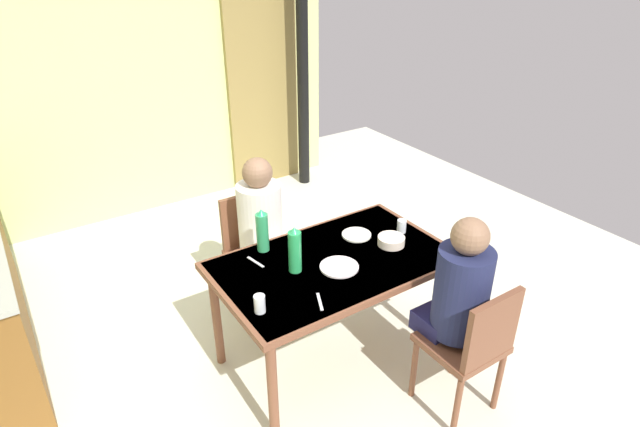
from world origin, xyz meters
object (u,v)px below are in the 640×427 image
object	(u,v)px
person_near_diner	(460,289)
water_bottle_green_far	(262,231)
person_far_diner	(261,219)
serving_bowl_center	(391,241)
water_bottle_green_near	(295,250)
chair_far_diner	(254,247)
chair_near_diner	(472,344)
dining_table	(334,271)

from	to	relation	value
person_near_diner	water_bottle_green_far	distance (m)	1.20
person_far_diner	serving_bowl_center	size ratio (longest dim) A/B	4.53
water_bottle_green_near	water_bottle_green_far	xyz separation A→B (m)	(-0.05, 0.30, -0.00)
water_bottle_green_near	serving_bowl_center	xyz separation A→B (m)	(0.65, -0.09, -0.11)
chair_far_diner	water_bottle_green_near	xyz separation A→B (m)	(-0.10, -0.75, 0.39)
person_near_diner	person_far_diner	world-z (taller)	same
chair_near_diner	water_bottle_green_far	bearing A→B (deg)	120.96
water_bottle_green_far	serving_bowl_center	bearing A→B (deg)	-29.14
chair_near_diner	chair_far_diner	bearing A→B (deg)	108.49
water_bottle_green_near	chair_near_diner	bearing A→B (deg)	-52.59
dining_table	water_bottle_green_far	world-z (taller)	water_bottle_green_far
chair_far_diner	serving_bowl_center	bearing A→B (deg)	123.34
person_near_diner	water_bottle_green_near	xyz separation A→B (m)	(-0.63, 0.68, 0.11)
dining_table	chair_near_diner	distance (m)	0.89
person_far_diner	serving_bowl_center	world-z (taller)	person_far_diner
chair_far_diner	water_bottle_green_far	xyz separation A→B (m)	(-0.15, -0.45, 0.39)
chair_far_diner	water_bottle_green_near	world-z (taller)	water_bottle_green_near
water_bottle_green_near	water_bottle_green_far	world-z (taller)	water_bottle_green_near
dining_table	person_near_diner	bearing A→B (deg)	-59.77
chair_far_diner	water_bottle_green_near	distance (m)	0.85
person_near_diner	water_bottle_green_near	bearing A→B (deg)	132.54
water_bottle_green_near	serving_bowl_center	size ratio (longest dim) A/B	1.70
chair_near_diner	person_near_diner	bearing A→B (deg)	90.00
chair_far_diner	person_far_diner	size ratio (longest dim) A/B	1.13
chair_near_diner	chair_far_diner	size ratio (longest dim) A/B	1.00
chair_far_diner	person_near_diner	distance (m)	1.55
dining_table	person_far_diner	size ratio (longest dim) A/B	1.84
chair_far_diner	person_near_diner	size ratio (longest dim) A/B	1.13
person_far_diner	serving_bowl_center	distance (m)	0.89
dining_table	water_bottle_green_near	bearing A→B (deg)	172.11
water_bottle_green_far	chair_far_diner	bearing A→B (deg)	71.55
water_bottle_green_far	person_far_diner	bearing A→B (deg)	64.34
person_far_diner	chair_near_diner	bearing A→B (deg)	110.12
chair_near_diner	person_near_diner	xyz separation A→B (m)	(0.00, 0.14, 0.28)
chair_near_diner	chair_far_diner	world-z (taller)	same
chair_far_diner	person_near_diner	bearing A→B (deg)	110.12
chair_near_diner	water_bottle_green_near	distance (m)	1.10
dining_table	water_bottle_green_near	xyz separation A→B (m)	(-0.25, 0.03, 0.21)
dining_table	chair_far_diner	distance (m)	0.82
person_far_diner	chair_far_diner	bearing A→B (deg)	-90.00
chair_near_diner	water_bottle_green_far	world-z (taller)	water_bottle_green_far
dining_table	serving_bowl_center	xyz separation A→B (m)	(0.40, -0.05, 0.10)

